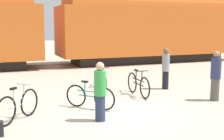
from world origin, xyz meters
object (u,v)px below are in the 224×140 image
(bicycle_silver, at_px, (18,106))
(person_in_green, at_px, (100,92))
(bicycle_teal, at_px, (90,97))
(person_in_grey, at_px, (166,68))
(freight_train, at_px, (49,22))
(person_in_navy, at_px, (216,76))
(bicycle_black, at_px, (138,85))
(bicycle_maroon, at_px, (102,79))

(bicycle_silver, height_order, person_in_green, person_in_green)
(bicycle_teal, distance_m, person_in_grey, 3.97)
(bicycle_silver, relative_size, person_in_grey, 0.82)
(freight_train, distance_m, bicycle_teal, 10.01)
(bicycle_silver, xyz_separation_m, person_in_grey, (5.69, 2.10, 0.42))
(person_in_navy, height_order, person_in_grey, person_in_navy)
(bicycle_black, relative_size, person_in_green, 1.16)
(freight_train, relative_size, bicycle_maroon, 14.67)
(freight_train, relative_size, person_in_green, 16.10)
(person_in_grey, bearing_deg, person_in_navy, 59.62)
(bicycle_teal, bearing_deg, bicycle_silver, -167.95)
(person_in_grey, bearing_deg, bicycle_black, -21.63)
(bicycle_maroon, xyz_separation_m, person_in_grey, (2.26, -1.02, 0.45))
(bicycle_black, distance_m, bicycle_silver, 4.45)
(bicycle_maroon, height_order, person_in_navy, person_in_navy)
(bicycle_silver, relative_size, person_in_green, 0.84)
(bicycle_black, xyz_separation_m, bicycle_teal, (-2.10, -1.02, -0.03))
(bicycle_maroon, bearing_deg, person_in_green, -110.14)
(bicycle_silver, bearing_deg, bicycle_black, 19.25)
(freight_train, relative_size, person_in_grey, 15.68)
(freight_train, bearing_deg, bicycle_black, -80.12)
(bicycle_teal, bearing_deg, person_in_navy, -7.69)
(bicycle_black, xyz_separation_m, bicycle_maroon, (-0.77, 1.65, -0.03))
(bicycle_silver, bearing_deg, person_in_navy, -1.02)
(freight_train, distance_m, person_in_green, 11.16)
(person_in_green, bearing_deg, bicycle_teal, -178.98)
(bicycle_black, bearing_deg, freight_train, 99.88)
(bicycle_silver, relative_size, person_in_navy, 0.79)
(person_in_navy, distance_m, person_in_green, 4.31)
(person_in_grey, bearing_deg, bicycle_teal, -19.91)
(bicycle_teal, height_order, person_in_navy, person_in_navy)
(bicycle_teal, xyz_separation_m, person_in_grey, (3.59, 1.65, 0.45))
(bicycle_maroon, xyz_separation_m, person_in_green, (-1.44, -3.92, 0.41))
(freight_train, height_order, person_in_grey, freight_train)
(bicycle_black, relative_size, bicycle_teal, 1.46)
(bicycle_teal, bearing_deg, freight_train, 86.57)
(bicycle_maroon, bearing_deg, person_in_navy, -48.90)
(freight_train, bearing_deg, bicycle_maroon, -83.98)
(bicycle_silver, height_order, bicycle_maroon, bicycle_silver)
(freight_train, bearing_deg, person_in_navy, -70.91)
(bicycle_maroon, distance_m, person_in_grey, 2.52)
(bicycle_black, distance_m, person_in_green, 3.19)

